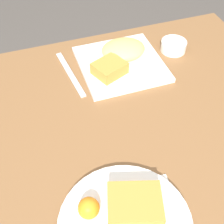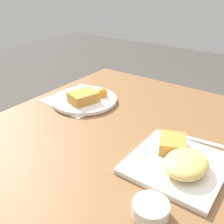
{
  "view_description": "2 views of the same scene",
  "coord_description": "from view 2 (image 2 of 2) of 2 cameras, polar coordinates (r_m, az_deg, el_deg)",
  "views": [
    {
      "loc": [
        0.21,
        0.46,
        1.32
      ],
      "look_at": [
        0.04,
        -0.03,
        0.76
      ],
      "focal_mm": 50.0,
      "sensor_mm": 36.0,
      "label": 1
    },
    {
      "loc": [
        -0.63,
        -0.44,
        1.18
      ],
      "look_at": [
        0.0,
        0.02,
        0.77
      ],
      "focal_mm": 42.0,
      "sensor_mm": 36.0,
      "label": 2
    }
  ],
  "objects": [
    {
      "name": "sauce_ramekin",
      "position": [
        0.61,
        8.37,
        -20.16
      ],
      "size": [
        0.08,
        0.08,
        0.03
      ],
      "color": "white",
      "rests_on": "dining_table"
    },
    {
      "name": "plate_oval_far",
      "position": [
        1.08,
        -5.95,
        3.04
      ],
      "size": [
        0.27,
        0.27,
        0.05
      ],
      "color": "white",
      "rests_on": "menu_card"
    },
    {
      "name": "butter_knife",
      "position": [
        0.87,
        18.68,
        -6.01
      ],
      "size": [
        0.04,
        0.22,
        0.0
      ],
      "rotation": [
        0.0,
        0.0,
        1.68
      ],
      "color": "silver",
      "rests_on": "dining_table"
    },
    {
      "name": "plate_square_near",
      "position": [
        0.74,
        14.48,
        -10.31
      ],
      "size": [
        0.25,
        0.25,
        0.06
      ],
      "color": "white",
      "rests_on": "dining_table"
    },
    {
      "name": "dining_table",
      "position": [
        0.94,
        0.89,
        -7.97
      ],
      "size": [
        1.01,
        0.86,
        0.71
      ],
      "color": "brown",
      "rests_on": "ground_plane"
    },
    {
      "name": "menu_card",
      "position": [
        1.08,
        -8.76,
        1.94
      ],
      "size": [
        0.17,
        0.26,
        0.0
      ],
      "rotation": [
        0.0,
        0.0,
        -0.1
      ],
      "color": "silver",
      "rests_on": "dining_table"
    }
  ]
}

